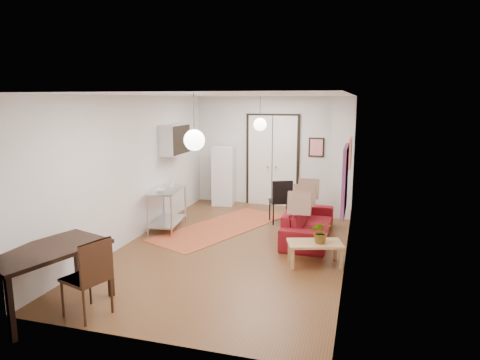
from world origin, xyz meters
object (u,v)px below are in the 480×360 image
(sofa, at_px, (308,223))
(dining_chair_far, at_px, (90,268))
(kitchen_counter, at_px, (167,203))
(black_side_chair, at_px, (281,196))
(dining_table, at_px, (46,255))
(dining_chair_near, at_px, (91,267))
(fridge, at_px, (223,176))
(coffee_table, at_px, (315,245))

(sofa, xyz_separation_m, dining_chair_far, (-2.41, -3.93, 0.30))
(kitchen_counter, height_order, dining_chair_far, dining_chair_far)
(black_side_chair, bearing_deg, dining_table, 42.72)
(dining_table, height_order, dining_chair_far, dining_chair_far)
(dining_table, height_order, dining_chair_near, dining_chair_near)
(dining_chair_near, height_order, black_side_chair, dining_chair_near)
(fridge, distance_m, dining_chair_near, 6.19)
(fridge, bearing_deg, dining_chair_far, -96.30)
(fridge, bearing_deg, sofa, -49.19)
(fridge, distance_m, black_side_chair, 2.18)
(sofa, height_order, coffee_table, sofa)
(coffee_table, xyz_separation_m, fridge, (-2.88, 3.72, 0.43))
(dining_chair_far, xyz_separation_m, black_side_chair, (1.63, 5.00, -0.02))
(coffee_table, xyz_separation_m, dining_chair_near, (-2.69, -2.47, 0.27))
(fridge, distance_m, dining_chair_far, 6.20)
(coffee_table, relative_size, kitchen_counter, 0.82)
(sofa, distance_m, coffee_table, 1.48)
(sofa, bearing_deg, black_side_chair, 35.80)
(dining_chair_far, relative_size, black_side_chair, 1.04)
(black_side_chair, bearing_deg, dining_chair_near, 48.25)
(fridge, bearing_deg, kitchen_counter, -108.62)
(sofa, bearing_deg, dining_chair_far, 148.38)
(sofa, height_order, dining_chair_far, dining_chair_far)
(sofa, height_order, dining_table, dining_table)
(coffee_table, relative_size, fridge, 0.65)
(kitchen_counter, xyz_separation_m, dining_chair_far, (0.65, -3.69, 0.04))
(dining_chair_far, bearing_deg, dining_chair_near, -162.24)
(sofa, bearing_deg, kitchen_counter, 94.36)
(fridge, height_order, dining_table, fridge)
(sofa, height_order, fridge, fridge)
(coffee_table, distance_m, dining_chair_far, 3.67)
(sofa, distance_m, dining_chair_near, 4.61)
(kitchen_counter, relative_size, fridge, 0.79)
(dining_chair_near, bearing_deg, sofa, 166.26)
(coffee_table, height_order, black_side_chair, black_side_chair)
(fridge, relative_size, dining_chair_near, 1.48)
(fridge, height_order, dining_chair_near, fridge)
(dining_table, relative_size, dining_chair_far, 1.65)
(fridge, xyz_separation_m, black_side_chair, (1.81, -1.19, -0.19))
(sofa, bearing_deg, fridge, 48.69)
(dining_chair_far, bearing_deg, fridge, -160.54)
(black_side_chair, bearing_deg, dining_chair_far, 48.25)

